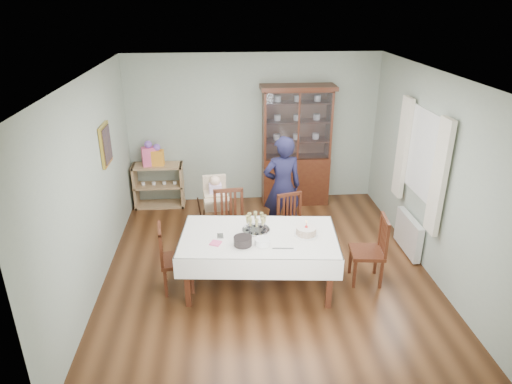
{
  "coord_description": "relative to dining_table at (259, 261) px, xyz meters",
  "views": [
    {
      "loc": [
        -0.59,
        -5.51,
        3.58
      ],
      "look_at": [
        -0.14,
        0.2,
        1.11
      ],
      "focal_mm": 32.0,
      "sensor_mm": 36.0,
      "label": 1
    }
  ],
  "objects": [
    {
      "name": "room_shell",
      "position": [
        0.15,
        0.93,
        1.32
      ],
      "size": [
        5.0,
        5.0,
        5.0
      ],
      "color": "#9EAA99",
      "rests_on": "floor"
    },
    {
      "name": "chair_far_left",
      "position": [
        -0.35,
        0.76,
        -0.08
      ],
      "size": [
        0.49,
        0.49,
        1.02
      ],
      "rotation": [
        0.0,
        0.0,
        0.08
      ],
      "color": "#482412",
      "rests_on": "floor"
    },
    {
      "name": "champagne_tray",
      "position": [
        -0.02,
        0.14,
        0.44
      ],
      "size": [
        0.37,
        0.37,
        0.22
      ],
      "color": "silver",
      "rests_on": "dining_table"
    },
    {
      "name": "chair_end_right",
      "position": [
        1.47,
        0.01,
        -0.1
      ],
      "size": [
        0.47,
        0.47,
        0.95
      ],
      "rotation": [
        0.0,
        0.0,
        -1.68
      ],
      "color": "#482412",
      "rests_on": "floor"
    },
    {
      "name": "birthday_cake",
      "position": [
        0.6,
        -0.03,
        0.43
      ],
      "size": [
        0.3,
        0.3,
        0.2
      ],
      "color": "white",
      "rests_on": "dining_table"
    },
    {
      "name": "high_chair",
      "position": [
        -0.55,
        1.31,
        0.04
      ],
      "size": [
        0.53,
        0.53,
        1.08
      ],
      "rotation": [
        0.0,
        0.0,
        0.11
      ],
      "color": "black",
      "rests_on": "floor"
    },
    {
      "name": "dining_table",
      "position": [
        0.0,
        0.0,
        0.0
      ],
      "size": [
        2.1,
        1.34,
        0.76
      ],
      "rotation": [
        0.0,
        0.0,
        -0.1
      ],
      "color": "#482412",
      "rests_on": "floor"
    },
    {
      "name": "cake_knife",
      "position": [
        0.26,
        -0.35,
        0.38
      ],
      "size": [
        0.26,
        0.05,
        0.01
      ],
      "primitive_type": "cube",
      "rotation": [
        0.0,
        0.0,
        -0.09
      ],
      "color": "silver",
      "rests_on": "dining_table"
    },
    {
      "name": "china_cabinet",
      "position": [
        0.9,
        2.66,
        0.74
      ],
      "size": [
        1.3,
        0.48,
        2.18
      ],
      "color": "#482412",
      "rests_on": "floor"
    },
    {
      "name": "napkin_stack",
      "position": [
        -0.55,
        -0.16,
        0.38
      ],
      "size": [
        0.16,
        0.16,
        0.02
      ],
      "primitive_type": "cube",
      "rotation": [
        0.0,
        0.0,
        -0.41
      ],
      "color": "#F2598B",
      "rests_on": "dining_table"
    },
    {
      "name": "curtain_left",
      "position": [
        2.31,
        0.08,
        1.07
      ],
      "size": [
        0.07,
        0.3,
        1.55
      ],
      "primitive_type": "cube",
      "color": "silver",
      "rests_on": "room_shell"
    },
    {
      "name": "plate_stack_dark",
      "position": [
        -0.22,
        -0.22,
        0.43
      ],
      "size": [
        0.27,
        0.27,
        0.11
      ],
      "primitive_type": "cylinder",
      "rotation": [
        0.0,
        0.0,
        -0.18
      ],
      "color": "black",
      "rests_on": "dining_table"
    },
    {
      "name": "woman",
      "position": [
        0.49,
        1.4,
        0.44
      ],
      "size": [
        0.65,
        0.47,
        1.66
      ],
      "primitive_type": "imported",
      "rotation": [
        0.0,
        0.0,
        3.27
      ],
      "color": "black",
      "rests_on": "floor"
    },
    {
      "name": "cutlery",
      "position": [
        -0.52,
        0.02,
        0.38
      ],
      "size": [
        0.1,
        0.15,
        0.01
      ],
      "primitive_type": null,
      "rotation": [
        0.0,
        0.0,
        0.03
      ],
      "color": "silver",
      "rests_on": "dining_table"
    },
    {
      "name": "window",
      "position": [
        2.37,
        0.7,
        1.17
      ],
      "size": [
        0.04,
        1.02,
        1.22
      ],
      "primitive_type": "cube",
      "color": "white",
      "rests_on": "room_shell"
    },
    {
      "name": "sideboard",
      "position": [
        -1.6,
        2.68,
        0.02
      ],
      "size": [
        0.9,
        0.38,
        0.8
      ],
      "color": "tan",
      "rests_on": "floor"
    },
    {
      "name": "curtain_right",
      "position": [
        2.31,
        1.32,
        1.07
      ],
      "size": [
        0.07,
        0.3,
        1.55
      ],
      "primitive_type": "cube",
      "color": "silver",
      "rests_on": "room_shell"
    },
    {
      "name": "floor",
      "position": [
        0.15,
        0.4,
        -0.38
      ],
      "size": [
        5.0,
        5.0,
        0.0
      ],
      "primitive_type": "plane",
      "color": "#593319",
      "rests_on": "ground"
    },
    {
      "name": "gift_bag_pink",
      "position": [
        -1.72,
        2.66,
        0.62
      ],
      "size": [
        0.28,
        0.21,
        0.46
      ],
      "color": "#F2598B",
      "rests_on": "sideboard"
    },
    {
      "name": "plate_stack_white",
      "position": [
        0.02,
        -0.23,
        0.42
      ],
      "size": [
        0.23,
        0.23,
        0.08
      ],
      "primitive_type": "cylinder",
      "rotation": [
        0.0,
        0.0,
        0.18
      ],
      "color": "white",
      "rests_on": "dining_table"
    },
    {
      "name": "chair_far_right",
      "position": [
        0.58,
        0.81,
        -0.11
      ],
      "size": [
        0.5,
        0.5,
        0.91
      ],
      "rotation": [
        0.0,
        0.0,
        0.27
      ],
      "color": "#482412",
      "rests_on": "floor"
    },
    {
      "name": "radiator",
      "position": [
        2.31,
        0.7,
        -0.08
      ],
      "size": [
        0.1,
        0.8,
        0.55
      ],
      "primitive_type": "cube",
      "color": "white",
      "rests_on": "floor"
    },
    {
      "name": "picture_frame",
      "position": [
        -2.07,
        1.2,
        1.27
      ],
      "size": [
        0.04,
        0.48,
        0.58
      ],
      "primitive_type": "cube",
      "color": "gold",
      "rests_on": "room_shell"
    },
    {
      "name": "chair_end_left",
      "position": [
        -1.08,
        0.04,
        -0.11
      ],
      "size": [
        0.47,
        0.47,
        0.92
      ],
      "rotation": [
        0.0,
        0.0,
        1.71
      ],
      "color": "#482412",
      "rests_on": "floor"
    },
    {
      "name": "gift_bag_orange",
      "position": [
        -1.57,
        2.66,
        0.59
      ],
      "size": [
        0.22,
        0.16,
        0.39
      ],
      "color": "orange",
      "rests_on": "sideboard"
    }
  ]
}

